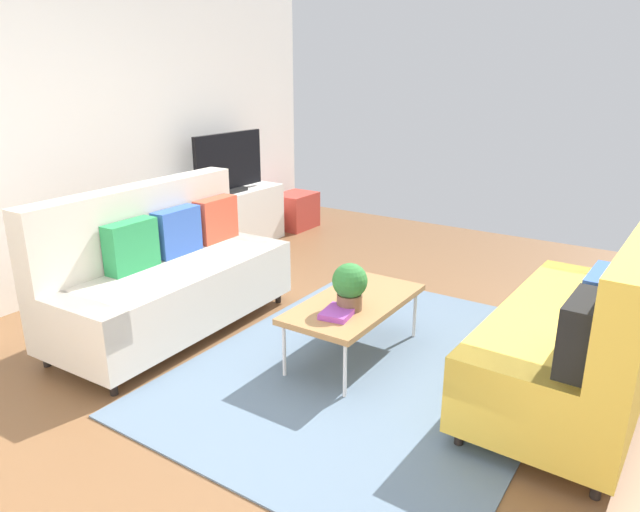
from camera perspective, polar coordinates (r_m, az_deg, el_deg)
name	(u,v)px	position (r m, az deg, el deg)	size (l,w,h in m)	color
ground_plane	(344,364)	(3.99, 2.43, -10.72)	(7.68, 7.68, 0.00)	brown
wall_far	(69,127)	(5.51, -23.68, 11.71)	(6.40, 0.12, 2.90)	white
area_rug	(375,366)	(3.98, 5.51, -10.81)	(2.90, 2.20, 0.01)	slate
couch_beige	(166,273)	(4.49, -15.04, -1.66)	(1.93, 0.90, 1.10)	beige
couch_green	(587,333)	(3.75, 25.04, -6.93)	(1.93, 0.90, 1.10)	gold
coffee_table	(354,304)	(3.93, 3.45, -4.82)	(1.10, 0.56, 0.42)	#9E7042
tv_console	(230,220)	(6.47, -8.91, 3.55)	(1.40, 0.44, 0.64)	silver
tv	(229,164)	(6.32, -9.05, 9.07)	(1.00, 0.20, 0.64)	black
storage_trunk	(296,211)	(7.25, -2.43, 4.53)	(0.52, 0.40, 0.44)	#B2382D
potted_plant	(350,285)	(3.72, 2.96, -2.89)	(0.23, 0.23, 0.31)	brown
table_book_0	(338,313)	(3.69, 1.79, -5.66)	(0.24, 0.18, 0.04)	purple
vase_0	(186,193)	(6.01, -13.18, 6.14)	(0.10, 0.10, 0.17)	#4C72B2
vase_1	(198,192)	(6.12, -12.09, 6.21)	(0.13, 0.13, 0.12)	silver
bottle_0	(216,187)	(6.18, -10.29, 6.76)	(0.05, 0.05, 0.19)	silver
bottle_1	(223,186)	(6.25, -9.64, 6.90)	(0.05, 0.05, 0.19)	gold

